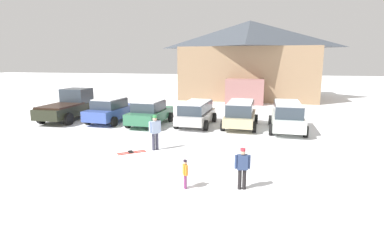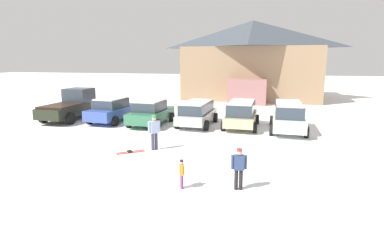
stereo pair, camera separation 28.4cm
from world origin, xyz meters
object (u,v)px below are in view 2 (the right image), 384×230
at_px(parked_green_coupe, 151,112).
at_px(skier_adult_in_blue_parka, 154,130).
at_px(skier_child_in_orange_jacket, 182,172).
at_px(pair_of_skis, 131,152).
at_px(ski_lodge, 252,59).
at_px(parked_silver_wagon, 197,112).
at_px(pickup_truck, 73,105).
at_px(parked_blue_hatchback, 112,110).
at_px(skier_teen_in_navy_coat, 239,167).
at_px(parked_white_suv, 288,116).
at_px(parked_beige_suv, 241,114).

bearing_deg(parked_green_coupe, skier_adult_in_blue_parka, -67.04).
bearing_deg(skier_child_in_orange_jacket, pair_of_skis, 136.10).
bearing_deg(skier_child_in_orange_jacket, ski_lodge, 87.63).
bearing_deg(parked_silver_wagon, pickup_truck, 179.76).
bearing_deg(parked_blue_hatchback, skier_adult_in_blue_parka, -47.20).
bearing_deg(parked_green_coupe, skier_child_in_orange_jacket, -63.07).
relative_size(parked_green_coupe, skier_adult_in_blue_parka, 2.52).
bearing_deg(parked_silver_wagon, skier_child_in_orange_jacket, -80.34).
bearing_deg(pickup_truck, parked_green_coupe, -5.14).
height_order(pickup_truck, skier_teen_in_navy_coat, pickup_truck).
xyz_separation_m(ski_lodge, parked_green_coupe, (-5.73, -16.74, -3.50)).
bearing_deg(parked_silver_wagon, ski_lodge, 80.47).
bearing_deg(parked_white_suv, skier_teen_in_navy_coat, -103.44).
relative_size(parked_green_coupe, skier_child_in_orange_jacket, 4.25).
bearing_deg(parked_silver_wagon, parked_beige_suv, 0.72).
bearing_deg(pair_of_skis, parked_blue_hatchback, 124.13).
bearing_deg(ski_lodge, parked_silver_wagon, -99.53).
relative_size(parked_beige_suv, pair_of_skis, 3.37).
xyz_separation_m(parked_silver_wagon, parked_beige_suv, (2.86, 0.04, 0.05)).
bearing_deg(parked_white_suv, parked_blue_hatchback, 179.41).
bearing_deg(ski_lodge, pickup_truck, -126.45).
xyz_separation_m(parked_blue_hatchback, parked_beige_suv, (8.83, 0.20, 0.06)).
relative_size(parked_white_suv, skier_teen_in_navy_coat, 3.29).
bearing_deg(ski_lodge, parked_green_coupe, -108.89).
bearing_deg(pair_of_skis, parked_white_suv, 39.90).
distance_m(parked_blue_hatchback, parked_beige_suv, 8.83).
bearing_deg(parked_blue_hatchback, pair_of_skis, -55.87).
bearing_deg(parked_silver_wagon, skier_adult_in_blue_parka, -97.71).
height_order(pickup_truck, skier_child_in_orange_jacket, pickup_truck).
distance_m(parked_green_coupe, skier_adult_in_blue_parka, 5.71).
bearing_deg(ski_lodge, parked_white_suv, -79.92).
height_order(parked_green_coupe, skier_adult_in_blue_parka, skier_adult_in_blue_parka).
xyz_separation_m(parked_white_suv, skier_child_in_orange_jacket, (-4.01, -9.40, -0.37)).
xyz_separation_m(parked_white_suv, pickup_truck, (-14.89, 0.33, 0.06)).
bearing_deg(parked_green_coupe, pair_of_skis, -77.69).
bearing_deg(parked_white_suv, ski_lodge, 100.08).
bearing_deg(parked_beige_suv, parked_green_coupe, -174.57).
bearing_deg(parked_white_suv, parked_green_coupe, -178.46).
relative_size(parked_green_coupe, pickup_truck, 0.80).
bearing_deg(pickup_truck, parked_beige_suv, -0.01).
relative_size(parked_green_coupe, parked_beige_suv, 1.02).
distance_m(parked_green_coupe, pair_of_skis, 6.12).
xyz_separation_m(skier_child_in_orange_jacket, skier_adult_in_blue_parka, (-2.43, 3.91, 0.38)).
bearing_deg(parked_beige_suv, pickup_truck, 179.99).
bearing_deg(pair_of_skis, skier_teen_in_navy_coat, -28.99).
bearing_deg(parked_beige_suv, skier_adult_in_blue_parka, -122.05).
height_order(parked_blue_hatchback, skier_teen_in_navy_coat, parked_blue_hatchback).
height_order(pickup_truck, pair_of_skis, pickup_truck).
bearing_deg(pickup_truck, skier_teen_in_navy_coat, -36.38).
bearing_deg(skier_adult_in_blue_parka, parked_silver_wagon, 82.29).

